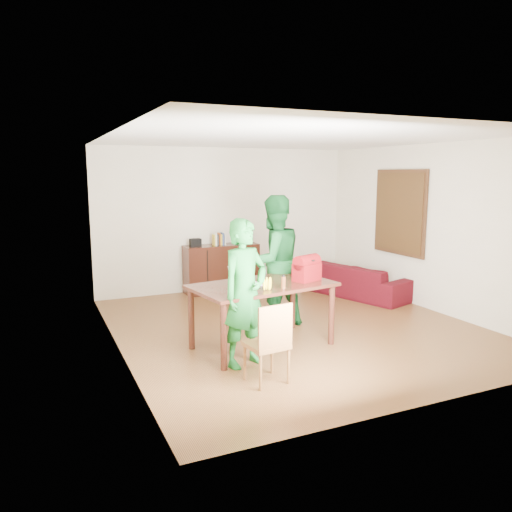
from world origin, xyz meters
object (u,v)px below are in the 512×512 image
person_near (245,293)px  bottle (283,282)px  table (262,292)px  red_bag (307,271)px  laptop (248,282)px  sofa (357,280)px  chair (267,359)px  person_far (273,261)px

person_near → bottle: size_ratio=10.31×
table → bottle: 0.41m
red_bag → laptop: bearing=156.4°
table → laptop: laptop is taller
laptop → sofa: (2.94, 1.78, -0.58)m
chair → person_far: person_far is taller
person_near → laptop: 0.52m
chair → person_near: 0.83m
table → bottle: bottle is taller
person_near → bottle: bearing=-5.6°
person_far → bottle: 1.18m
chair → red_bag: size_ratio=2.45×
bottle → red_bag: bearing=29.6°
person_far → sofa: bearing=-163.9°
table → person_far: person_far is taller
person_far → laptop: person_far is taller
person_near → person_far: bearing=32.7°
chair → red_bag: 1.60m
person_near → sofa: person_near is taller
person_near → laptop: size_ratio=4.48×
sofa → table: bearing=105.2°
table → sofa: bearing=24.1°
chair → laptop: bearing=71.9°
laptop → red_bag: 0.83m
laptop → sofa: 3.49m
table → bottle: size_ratio=11.42×
laptop → bottle: 0.47m
person_far → sofa: person_far is taller
person_far → red_bag: bearing=87.2°
table → chair: (-0.43, -1.04, -0.46)m
laptop → sofa: bearing=20.1°
laptop → red_bag: size_ratio=1.06×
red_bag → chair: bearing=-157.1°
table → sofa: size_ratio=0.95×
chair → person_near: person_near is taller
table → person_far: bearing=46.4°
red_bag → table: bearing=154.1°
bottle → chair: bearing=-128.1°
bottle → person_near: bearing=-166.5°
sofa → chair: bearing=113.9°
person_near → sofa: (3.18, 2.24, -0.57)m
sofa → person_far: bearing=96.7°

